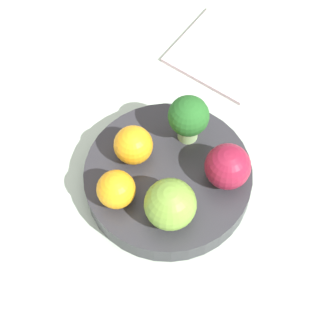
{
  "coord_description": "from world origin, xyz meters",
  "views": [
    {
      "loc": [
        0.18,
        0.25,
        0.6
      ],
      "look_at": [
        0.0,
        0.0,
        0.06
      ],
      "focal_mm": 60.0,
      "sensor_mm": 36.0,
      "label": 1
    }
  ],
  "objects_px": {
    "napkin": "(224,54)",
    "orange_back": "(116,189)",
    "broccoli": "(189,118)",
    "orange_front": "(133,145)",
    "bowl": "(168,178)",
    "apple_red": "(170,204)",
    "apple_green": "(228,167)"
  },
  "relations": [
    {
      "from": "bowl",
      "to": "apple_green",
      "type": "height_order",
      "value": "apple_green"
    },
    {
      "from": "napkin",
      "to": "orange_back",
      "type": "bearing_deg",
      "value": 24.51
    },
    {
      "from": "bowl",
      "to": "broccoli",
      "type": "relative_size",
      "value": 2.97
    },
    {
      "from": "broccoli",
      "to": "orange_front",
      "type": "relative_size",
      "value": 1.46
    },
    {
      "from": "orange_back",
      "to": "bowl",
      "type": "bearing_deg",
      "value": 174.52
    },
    {
      "from": "apple_red",
      "to": "orange_front",
      "type": "height_order",
      "value": "apple_red"
    },
    {
      "from": "orange_back",
      "to": "napkin",
      "type": "bearing_deg",
      "value": -155.49
    },
    {
      "from": "broccoli",
      "to": "bowl",
      "type": "bearing_deg",
      "value": 29.03
    },
    {
      "from": "broccoli",
      "to": "apple_green",
      "type": "relative_size",
      "value": 1.26
    },
    {
      "from": "broccoli",
      "to": "napkin",
      "type": "distance_m",
      "value": 0.17
    },
    {
      "from": "apple_green",
      "to": "napkin",
      "type": "relative_size",
      "value": 0.33
    },
    {
      "from": "broccoli",
      "to": "orange_back",
      "type": "distance_m",
      "value": 0.11
    },
    {
      "from": "orange_back",
      "to": "orange_front",
      "type": "bearing_deg",
      "value": -142.71
    },
    {
      "from": "orange_front",
      "to": "bowl",
      "type": "bearing_deg",
      "value": 113.98
    },
    {
      "from": "bowl",
      "to": "apple_red",
      "type": "distance_m",
      "value": 0.07
    },
    {
      "from": "apple_green",
      "to": "broccoli",
      "type": "bearing_deg",
      "value": -88.87
    },
    {
      "from": "apple_red",
      "to": "orange_back",
      "type": "bearing_deg",
      "value": -55.67
    },
    {
      "from": "apple_green",
      "to": "orange_front",
      "type": "distance_m",
      "value": 0.11
    },
    {
      "from": "apple_red",
      "to": "orange_front",
      "type": "distance_m",
      "value": 0.09
    },
    {
      "from": "broccoli",
      "to": "napkin",
      "type": "relative_size",
      "value": 0.42
    },
    {
      "from": "bowl",
      "to": "napkin",
      "type": "relative_size",
      "value": 1.24
    },
    {
      "from": "bowl",
      "to": "apple_green",
      "type": "distance_m",
      "value": 0.08
    },
    {
      "from": "orange_back",
      "to": "napkin",
      "type": "xyz_separation_m",
      "value": [
        -0.24,
        -0.11,
        -0.05
      ]
    },
    {
      "from": "broccoli",
      "to": "orange_back",
      "type": "bearing_deg",
      "value": 10.21
    },
    {
      "from": "orange_front",
      "to": "orange_back",
      "type": "xyz_separation_m",
      "value": [
        0.05,
        0.03,
        -0.0
      ]
    },
    {
      "from": "broccoli",
      "to": "apple_red",
      "type": "bearing_deg",
      "value": 42.85
    },
    {
      "from": "bowl",
      "to": "apple_red",
      "type": "relative_size",
      "value": 3.45
    },
    {
      "from": "orange_front",
      "to": "napkin",
      "type": "relative_size",
      "value": 0.29
    },
    {
      "from": "bowl",
      "to": "apple_red",
      "type": "bearing_deg",
      "value": 56.8
    },
    {
      "from": "orange_back",
      "to": "apple_red",
      "type": "bearing_deg",
      "value": 124.33
    },
    {
      "from": "bowl",
      "to": "napkin",
      "type": "bearing_deg",
      "value": -146.68
    },
    {
      "from": "napkin",
      "to": "apple_red",
      "type": "bearing_deg",
      "value": 38.02
    }
  ]
}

